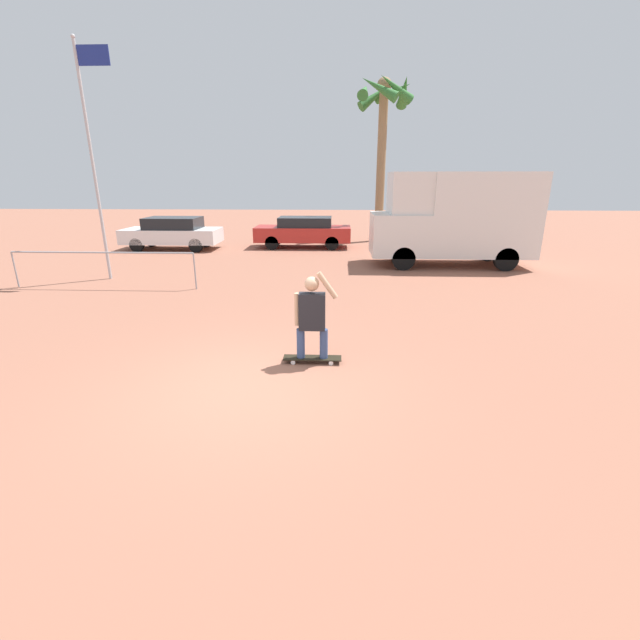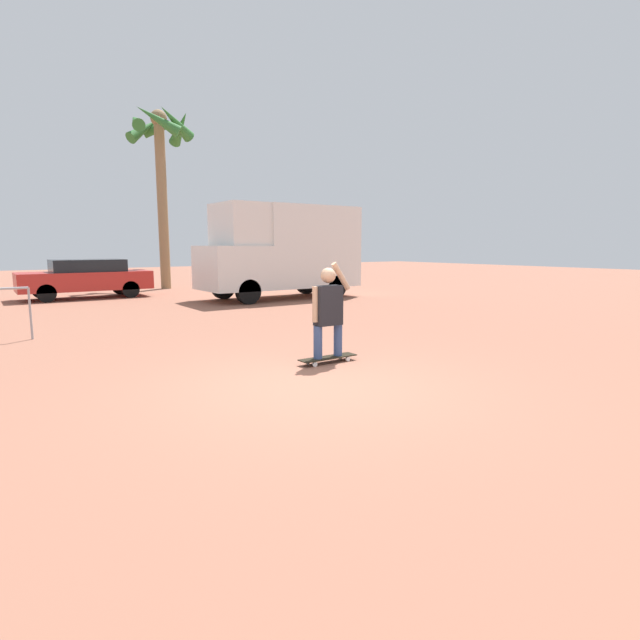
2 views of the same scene
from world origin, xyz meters
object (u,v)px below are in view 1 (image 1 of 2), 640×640
object	(u,v)px
parked_car_white	(173,233)
person_skateboarder	(312,313)
camper_van	(455,217)
parked_car_red	(304,231)
flagpole	(93,150)
palm_tree_near_van	(384,113)
skateboard	(312,358)

from	to	relation	value
parked_car_white	person_skateboarder	bearing A→B (deg)	-60.29
camper_van	parked_car_red	distance (m)	7.22
person_skateboarder	flagpole	bearing A→B (deg)	137.15
flagpole	person_skateboarder	bearing A→B (deg)	-42.85
palm_tree_near_van	parked_car_white	bearing A→B (deg)	-161.16
skateboard	camper_van	size ratio (longest dim) A/B	0.18
palm_tree_near_van	parked_car_red	bearing A→B (deg)	-146.45
person_skateboarder	skateboard	bearing A→B (deg)	0.00
person_skateboarder	parked_car_red	xyz separation A→B (m)	(-1.21, 13.26, -0.16)
person_skateboarder	parked_car_red	distance (m)	13.31
skateboard	palm_tree_near_van	distance (m)	17.01
camper_van	parked_car_white	bearing A→B (deg)	164.32
person_skateboarder	palm_tree_near_van	size ratio (longest dim) A/B	0.20
flagpole	parked_car_white	bearing A→B (deg)	92.39
parked_car_red	parked_car_white	bearing A→B (deg)	-172.14
person_skateboarder	flagpole	world-z (taller)	flagpole
skateboard	parked_car_white	world-z (taller)	parked_car_white
skateboard	person_skateboarder	bearing A→B (deg)	-180.00
palm_tree_near_van	person_skateboarder	bearing A→B (deg)	-99.09
flagpole	palm_tree_near_van	bearing A→B (deg)	45.03
parked_car_white	palm_tree_near_van	world-z (taller)	palm_tree_near_van
skateboard	person_skateboarder	size ratio (longest dim) A/B	0.66
skateboard	palm_tree_near_van	world-z (taller)	palm_tree_near_van
flagpole	parked_car_red	bearing A→B (deg)	50.76
parked_car_white	flagpole	size ratio (longest dim) A/B	0.62
person_skateboarder	flagpole	distance (m)	9.80
camper_van	palm_tree_near_van	xyz separation A→B (m)	(-2.12, 6.58, 4.28)
skateboard	palm_tree_near_van	xyz separation A→B (m)	(2.51, 15.73, 5.97)
parked_car_red	flagpole	size ratio (longest dim) A/B	0.64
camper_van	parked_car_red	world-z (taller)	camper_van
skateboard	camper_van	world-z (taller)	camper_van
person_skateboarder	palm_tree_near_van	distance (m)	16.74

